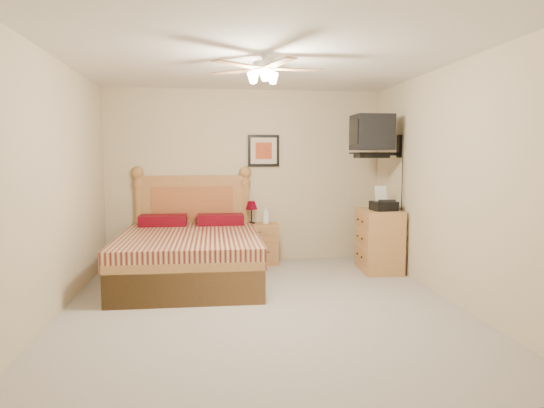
{
  "coord_description": "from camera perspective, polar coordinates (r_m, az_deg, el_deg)",
  "views": [
    {
      "loc": [
        -0.52,
        -4.84,
        1.53
      ],
      "look_at": [
        0.22,
        0.9,
        0.97
      ],
      "focal_mm": 32.0,
      "sensor_mm": 36.0,
      "label": 1
    }
  ],
  "objects": [
    {
      "name": "fax_machine",
      "position": [
        6.48,
        13.02,
        0.65
      ],
      "size": [
        0.33,
        0.34,
        0.32
      ],
      "primitive_type": null,
      "rotation": [
        0.0,
        0.0,
        0.09
      ],
      "color": "black",
      "rests_on": "dresser"
    },
    {
      "name": "magazine_upper",
      "position": [
        6.84,
        12.36,
        -0.1
      ],
      "size": [
        0.3,
        0.33,
        0.02
      ],
      "primitive_type": "imported",
      "rotation": [
        0.0,
        0.0,
        0.53
      ],
      "color": "tan",
      "rests_on": "magazine_lower"
    },
    {
      "name": "table_lamp",
      "position": [
        6.97,
        -2.42,
        -0.97
      ],
      "size": [
        0.21,
        0.21,
        0.32
      ],
      "primitive_type": null,
      "rotation": [
        0.0,
        0.0,
        -0.22
      ],
      "color": "#610113",
      "rests_on": "nightstand"
    },
    {
      "name": "ceiling",
      "position": [
        4.97,
        -1.27,
        16.81
      ],
      "size": [
        4.0,
        4.5,
        0.04
      ],
      "primitive_type": "cube",
      "color": "white",
      "rests_on": "ground"
    },
    {
      "name": "wall_left",
      "position": [
        5.07,
        -24.33,
        1.89
      ],
      "size": [
        0.04,
        4.5,
        2.5
      ],
      "primitive_type": "cube",
      "color": "#C7B693",
      "rests_on": "ground"
    },
    {
      "name": "wall_front",
      "position": [
        2.66,
        3.96,
        -0.52
      ],
      "size": [
        4.0,
        0.04,
        2.5
      ],
      "primitive_type": "cube",
      "color": "#C7B693",
      "rests_on": "ground"
    },
    {
      "name": "floor",
      "position": [
        5.11,
        -1.2,
        -11.89
      ],
      "size": [
        4.5,
        4.5,
        0.0
      ],
      "primitive_type": "plane",
      "color": "#9C968D",
      "rests_on": "ground"
    },
    {
      "name": "wall_back",
      "position": [
        7.12,
        -3.18,
        3.29
      ],
      "size": [
        4.0,
        0.04,
        2.5
      ],
      "primitive_type": "cube",
      "color": "#C7B693",
      "rests_on": "ground"
    },
    {
      "name": "lotion_bottle",
      "position": [
        6.92,
        -0.71,
        -1.33
      ],
      "size": [
        0.12,
        0.12,
        0.25
      ],
      "primitive_type": "imported",
      "rotation": [
        0.0,
        0.0,
        -0.37
      ],
      "color": "white",
      "rests_on": "nightstand"
    },
    {
      "name": "dresser",
      "position": [
        6.67,
        12.5,
        -4.19
      ],
      "size": [
        0.53,
        0.73,
        0.83
      ],
      "primitive_type": "cube",
      "rotation": [
        0.0,
        0.0,
        -0.06
      ],
      "color": "#B38449",
      "rests_on": "ground"
    },
    {
      "name": "ceiling_fan",
      "position": [
        4.75,
        -0.99,
        15.62
      ],
      "size": [
        1.14,
        1.14,
        0.28
      ],
      "primitive_type": null,
      "color": "silver",
      "rests_on": "ceiling"
    },
    {
      "name": "framed_picture",
      "position": [
        7.12,
        -1.0,
        6.28
      ],
      "size": [
        0.46,
        0.04,
        0.46
      ],
      "primitive_type": "cube",
      "color": "black",
      "rests_on": "wall_back"
    },
    {
      "name": "bed",
      "position": [
        6.03,
        -9.71,
        -2.43
      ],
      "size": [
        1.67,
        2.18,
        1.4
      ],
      "primitive_type": null,
      "rotation": [
        0.0,
        0.0,
        -0.01
      ],
      "color": "#A76838",
      "rests_on": "ground"
    },
    {
      "name": "magazine_lower",
      "position": [
        6.82,
        12.08,
        -0.32
      ],
      "size": [
        0.26,
        0.33,
        0.03
      ],
      "primitive_type": "imported",
      "rotation": [
        0.0,
        0.0,
        -0.16
      ],
      "color": "beige",
      "rests_on": "dresser"
    },
    {
      "name": "wall_tv",
      "position": [
        6.59,
        12.9,
        7.85
      ],
      "size": [
        0.56,
        0.46,
        0.58
      ],
      "primitive_type": null,
      "color": "black",
      "rests_on": "wall_right"
    },
    {
      "name": "wall_right",
      "position": [
        5.47,
        20.11,
        2.28
      ],
      "size": [
        0.04,
        4.5,
        2.5
      ],
      "primitive_type": "cube",
      "color": "#C7B693",
      "rests_on": "ground"
    },
    {
      "name": "nightstand",
      "position": [
        7.0,
        -1.5,
        -4.67
      ],
      "size": [
        0.56,
        0.43,
        0.58
      ],
      "primitive_type": "cube",
      "rotation": [
        0.0,
        0.0,
        -0.06
      ],
      "color": "olive",
      "rests_on": "ground"
    }
  ]
}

